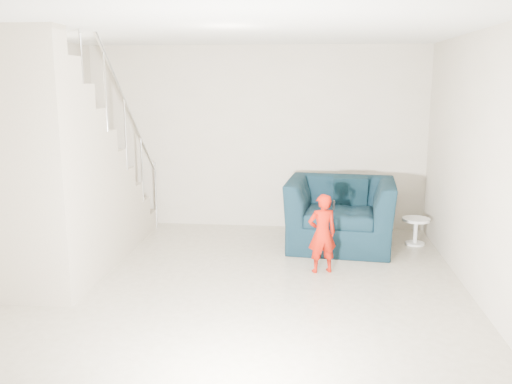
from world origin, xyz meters
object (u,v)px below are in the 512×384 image
armchair (340,213)px  staircase (64,191)px  toddler (322,233)px  side_table (416,227)px

armchair → staircase: bearing=-152.6°
toddler → side_table: 1.79m
toddler → staircase: bearing=-13.5°
side_table → staircase: size_ratio=0.10×
toddler → staircase: size_ratio=0.26×
armchair → toddler: 1.08m
armchair → staircase: size_ratio=0.39×
side_table → staircase: staircase is taller
toddler → side_table: (1.29, 1.22, -0.22)m
side_table → armchair: bearing=-170.7°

